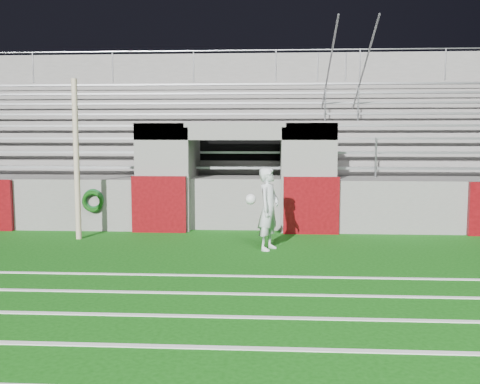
{
  "coord_description": "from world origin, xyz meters",
  "views": [
    {
      "loc": [
        0.88,
        -9.54,
        2.27
      ],
      "look_at": [
        0.2,
        1.8,
        1.1
      ],
      "focal_mm": 40.0,
      "sensor_mm": 36.0,
      "label": 1
    }
  ],
  "objects": [
    {
      "name": "ground",
      "position": [
        0.0,
        0.0,
        0.0
      ],
      "size": [
        90.0,
        90.0,
        0.0
      ],
      "primitive_type": "plane",
      "color": "#0F500D",
      "rests_on": "ground"
    },
    {
      "name": "field_post",
      "position": [
        -3.43,
        2.02,
        1.77
      ],
      "size": [
        0.12,
        0.12,
        3.54
      ],
      "primitive_type": "cylinder",
      "color": "tan",
      "rests_on": "ground"
    },
    {
      "name": "stadium_structure",
      "position": [
        0.0,
        7.97,
        1.49
      ],
      "size": [
        26.0,
        8.48,
        5.42
      ],
      "color": "#65625F",
      "rests_on": "ground"
    },
    {
      "name": "goalkeeper_with_ball",
      "position": [
        0.81,
        1.12,
        0.84
      ],
      "size": [
        0.77,
        0.71,
        1.67
      ],
      "color": "silver",
      "rests_on": "ground"
    },
    {
      "name": "hose_coil",
      "position": [
        -3.4,
        2.92,
        0.76
      ],
      "size": [
        0.52,
        0.15,
        0.56
      ],
      "color": "#0E461A",
      "rests_on": "ground"
    }
  ]
}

